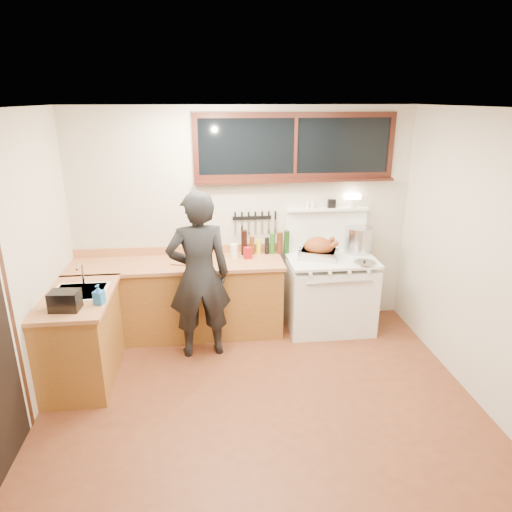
{
  "coord_description": "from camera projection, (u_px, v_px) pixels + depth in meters",
  "views": [
    {
      "loc": [
        -0.44,
        -3.5,
        2.68
      ],
      "look_at": [
        0.05,
        0.85,
        1.15
      ],
      "focal_mm": 32.0,
      "sensor_mm": 36.0,
      "label": 1
    }
  ],
  "objects": [
    {
      "name": "ground_plane",
      "position": [
        261.0,
        405.0,
        4.21
      ],
      "size": [
        4.0,
        3.5,
        0.02
      ],
      "primitive_type": "cube",
      "color": "#5A2A17"
    },
    {
      "name": "room_shell",
      "position": [
        262.0,
        232.0,
        3.66
      ],
      "size": [
        4.1,
        3.6,
        2.65
      ],
      "color": "beige",
      "rests_on": "ground"
    },
    {
      "name": "counter_back",
      "position": [
        178.0,
        298.0,
        5.34
      ],
      "size": [
        2.44,
        0.64,
        1.0
      ],
      "color": "brown",
      "rests_on": "ground"
    },
    {
      "name": "counter_left",
      "position": [
        81.0,
        337.0,
        4.47
      ],
      "size": [
        0.64,
        1.09,
        0.9
      ],
      "color": "brown",
      "rests_on": "ground"
    },
    {
      "name": "sink_unit",
      "position": [
        80.0,
        297.0,
        4.41
      ],
      "size": [
        0.5,
        0.45,
        0.37
      ],
      "color": "white",
      "rests_on": "counter_left"
    },
    {
      "name": "vintage_stove",
      "position": [
        329.0,
        291.0,
        5.48
      ],
      "size": [
        1.02,
        0.74,
        1.59
      ],
      "color": "white",
      "rests_on": "ground"
    },
    {
      "name": "back_window",
      "position": [
        295.0,
        154.0,
        5.2
      ],
      "size": [
        2.32,
        0.13,
        0.77
      ],
      "color": "black",
      "rests_on": "room_shell"
    },
    {
      "name": "knife_strip",
      "position": [
        254.0,
        219.0,
        5.41
      ],
      "size": [
        0.52,
        0.03,
        0.28
      ],
      "color": "black",
      "rests_on": "room_shell"
    },
    {
      "name": "man",
      "position": [
        199.0,
        276.0,
        4.77
      ],
      "size": [
        0.71,
        0.52,
        1.82
      ],
      "color": "black",
      "rests_on": "ground"
    },
    {
      "name": "soap_bottle",
      "position": [
        99.0,
        294.0,
        4.11
      ],
      "size": [
        0.11,
        0.11,
        0.19
      ],
      "color": "blue",
      "rests_on": "counter_left"
    },
    {
      "name": "toaster",
      "position": [
        65.0,
        301.0,
        4.0
      ],
      "size": [
        0.27,
        0.2,
        0.17
      ],
      "color": "black",
      "rests_on": "counter_left"
    },
    {
      "name": "cutting_board",
      "position": [
        189.0,
        258.0,
        5.17
      ],
      "size": [
        0.42,
        0.37,
        0.13
      ],
      "color": "#B57348",
      "rests_on": "counter_back"
    },
    {
      "name": "roast_turkey",
      "position": [
        319.0,
        249.0,
        5.3
      ],
      "size": [
        0.53,
        0.47,
        0.25
      ],
      "color": "silver",
      "rests_on": "vintage_stove"
    },
    {
      "name": "stockpot",
      "position": [
        358.0,
        240.0,
        5.48
      ],
      "size": [
        0.42,
        0.42,
        0.31
      ],
      "color": "silver",
      "rests_on": "vintage_stove"
    },
    {
      "name": "saucepan",
      "position": [
        325.0,
        245.0,
        5.56
      ],
      "size": [
        0.18,
        0.3,
        0.13
      ],
      "color": "silver",
      "rests_on": "vintage_stove"
    },
    {
      "name": "pot_lid",
      "position": [
        364.0,
        263.0,
        5.13
      ],
      "size": [
        0.26,
        0.26,
        0.04
      ],
      "color": "silver",
      "rests_on": "vintage_stove"
    },
    {
      "name": "coffee_tin",
      "position": [
        248.0,
        253.0,
        5.29
      ],
      "size": [
        0.1,
        0.09,
        0.13
      ],
      "color": "maroon",
      "rests_on": "counter_back"
    },
    {
      "name": "pitcher",
      "position": [
        234.0,
        251.0,
        5.31
      ],
      "size": [
        0.09,
        0.09,
        0.16
      ],
      "color": "white",
      "rests_on": "counter_back"
    },
    {
      "name": "bottle_cluster",
      "position": [
        266.0,
        244.0,
        5.43
      ],
      "size": [
        0.58,
        0.07,
        0.3
      ],
      "color": "black",
      "rests_on": "counter_back"
    }
  ]
}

